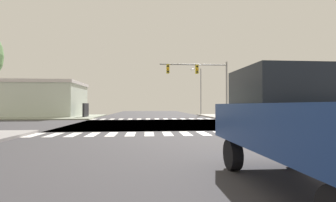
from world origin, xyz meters
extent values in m
cube|color=#38363A|center=(0.00, 0.00, -0.03)|extent=(14.00, 90.00, 0.05)
cube|color=#38363A|center=(0.00, 0.00, -0.03)|extent=(90.00, 12.00, 0.05)
cube|color=gray|center=(13.00, 12.00, 0.07)|extent=(12.00, 12.00, 0.14)
cube|color=gray|center=(-13.00, 12.00, 0.07)|extent=(12.00, 12.00, 0.14)
cube|color=silver|center=(-6.75, -7.30, 0.00)|extent=(0.50, 2.00, 0.01)
cube|color=silver|center=(-5.75, -7.30, 0.00)|extent=(0.50, 2.00, 0.01)
cube|color=silver|center=(-4.75, -7.30, 0.00)|extent=(0.50, 2.00, 0.01)
cube|color=silver|center=(-3.75, -7.30, 0.00)|extent=(0.50, 2.00, 0.01)
cube|color=silver|center=(-2.75, -7.30, 0.00)|extent=(0.50, 2.00, 0.01)
cube|color=silver|center=(-1.75, -7.30, 0.00)|extent=(0.50, 2.00, 0.01)
cube|color=silver|center=(-0.75, -7.30, 0.00)|extent=(0.50, 2.00, 0.01)
cube|color=silver|center=(0.25, -7.30, 0.00)|extent=(0.50, 2.00, 0.01)
cube|color=silver|center=(1.25, -7.30, 0.00)|extent=(0.50, 2.00, 0.01)
cube|color=silver|center=(2.25, -7.30, 0.00)|extent=(0.50, 2.00, 0.01)
cube|color=silver|center=(3.25, -7.30, 0.00)|extent=(0.50, 2.00, 0.01)
cube|color=silver|center=(4.25, -7.30, 0.00)|extent=(0.50, 2.00, 0.01)
cube|color=silver|center=(5.25, -7.30, 0.00)|extent=(0.50, 2.00, 0.01)
cube|color=silver|center=(6.25, -7.30, 0.00)|extent=(0.50, 2.00, 0.01)
cube|color=silver|center=(-6.75, 7.30, 0.00)|extent=(0.50, 2.00, 0.01)
cube|color=silver|center=(-5.75, 7.30, 0.00)|extent=(0.50, 2.00, 0.01)
cube|color=silver|center=(-4.75, 7.30, 0.00)|extent=(0.50, 2.00, 0.01)
cube|color=silver|center=(-3.75, 7.30, 0.00)|extent=(0.50, 2.00, 0.01)
cube|color=silver|center=(-2.75, 7.30, 0.00)|extent=(0.50, 2.00, 0.01)
cube|color=silver|center=(-1.75, 7.30, 0.00)|extent=(0.50, 2.00, 0.01)
cube|color=silver|center=(-0.75, 7.30, 0.00)|extent=(0.50, 2.00, 0.01)
cube|color=silver|center=(0.25, 7.30, 0.00)|extent=(0.50, 2.00, 0.01)
cube|color=silver|center=(1.25, 7.30, 0.00)|extent=(0.50, 2.00, 0.01)
cube|color=silver|center=(2.25, 7.30, 0.00)|extent=(0.50, 2.00, 0.01)
cube|color=silver|center=(3.25, 7.30, 0.00)|extent=(0.50, 2.00, 0.01)
cube|color=silver|center=(4.25, 7.30, 0.00)|extent=(0.50, 2.00, 0.01)
cube|color=silver|center=(5.25, 7.30, 0.00)|extent=(0.50, 2.00, 0.01)
cube|color=silver|center=(6.25, 7.30, 0.00)|extent=(0.50, 2.00, 0.01)
cylinder|color=gray|center=(8.47, 7.57, 3.34)|extent=(0.20, 0.20, 6.68)
cylinder|color=gray|center=(4.53, 7.57, 6.28)|extent=(7.88, 0.14, 0.14)
cube|color=yellow|center=(4.93, 7.57, 5.73)|extent=(0.32, 0.40, 1.00)
sphere|color=black|center=(4.93, 7.33, 6.04)|extent=(0.22, 0.22, 0.22)
sphere|color=orange|center=(4.93, 7.33, 5.73)|extent=(0.22, 0.22, 0.22)
sphere|color=black|center=(4.93, 7.33, 5.42)|extent=(0.22, 0.22, 0.22)
cube|color=yellow|center=(1.54, 7.57, 5.73)|extent=(0.32, 0.40, 1.00)
sphere|color=black|center=(1.54, 7.33, 6.04)|extent=(0.22, 0.22, 0.22)
sphere|color=orange|center=(1.54, 7.33, 5.73)|extent=(0.22, 0.22, 0.22)
sphere|color=black|center=(1.54, 7.33, 5.42)|extent=(0.22, 0.22, 0.22)
cylinder|color=gray|center=(7.77, 18.35, 3.72)|extent=(0.16, 0.16, 7.44)
cylinder|color=gray|center=(7.07, 18.35, 7.34)|extent=(1.40, 0.10, 0.10)
ellipsoid|color=silver|center=(6.37, 18.35, 7.29)|extent=(0.60, 0.32, 0.20)
cube|color=silver|center=(-17.50, 13.66, 2.14)|extent=(15.21, 8.32, 4.27)
cube|color=silver|center=(-17.50, 13.66, 4.47)|extent=(15.51, 8.62, 0.40)
cube|color=black|center=(-8.40, 10.50, 0.90)|extent=(0.24, 2.20, 1.80)
cylinder|color=black|center=(1.20, -14.94, 0.37)|extent=(0.26, 0.74, 0.74)
cylinder|color=black|center=(2.80, -14.94, 0.37)|extent=(0.26, 0.74, 0.74)
cube|color=navy|center=(2.00, -16.68, 1.17)|extent=(2.00, 5.10, 0.86)
cube|color=black|center=(2.00, -15.79, 1.97)|extent=(1.76, 1.79, 0.75)
cylinder|color=black|center=(18.28, 4.46, 0.40)|extent=(0.80, 0.26, 0.80)
cylinder|color=black|center=(13.38, 4.46, 0.40)|extent=(0.80, 0.26, 0.80)
cylinder|color=black|center=(13.38, 2.54, 0.40)|extent=(0.80, 0.26, 0.80)
cube|color=gold|center=(15.83, 3.50, 1.54)|extent=(7.20, 2.40, 1.49)
cube|color=white|center=(14.75, 3.50, 3.57)|extent=(4.18, 2.30, 2.56)
cube|color=gold|center=(17.99, 3.50, 3.03)|extent=(2.02, 2.11, 1.49)
camera|label=1|loc=(-0.88, -20.82, 1.56)|focal=26.53mm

